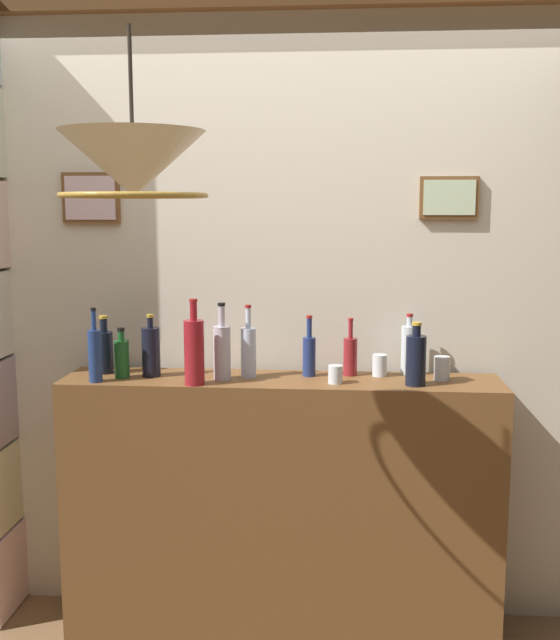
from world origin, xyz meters
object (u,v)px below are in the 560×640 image
Objects in this scene: glass_tumbler_shot at (442,368)px; liquor_bottle_vermouth at (95,354)px; liquor_bottle_scotch at (222,350)px; liquor_bottle_gin at (194,351)px; liquor_bottle_sherry at (409,349)px; liquor_bottle_mezcal at (416,359)px; liquor_bottle_rum at (122,358)px; liquor_bottle_port at (151,351)px; liquor_bottle_tequila at (350,355)px; liquor_bottle_amaro at (105,350)px; pendant_lamp at (133,167)px; liquor_bottle_rye at (248,351)px; glass_tumbler_rocks at (335,374)px; glass_tumbler_highball at (380,365)px; liquor_bottle_vodka at (309,354)px.

liquor_bottle_vermouth is at bearing -174.45° from glass_tumbler_shot.
liquor_bottle_gin is at bearing -134.10° from liquor_bottle_scotch.
liquor_bottle_mezcal is at bearing -87.28° from liquor_bottle_sherry.
liquor_bottle_rum is 0.12m from liquor_bottle_port.
liquor_bottle_sherry is at bearing 9.07° from liquor_bottle_tequila.
liquor_bottle_gin is 0.33m from liquor_bottle_rum.
glass_tumbler_shot is (1.19, 0.02, -0.06)m from liquor_bottle_port.
liquor_bottle_tequila is at bearing 19.08° from liquor_bottle_gin.
liquor_bottle_amaro is 1.17× the size of liquor_bottle_rum.
liquor_bottle_gin is 1.32× the size of liquor_bottle_port.
pendant_lamp is at bearing -143.06° from liquor_bottle_mezcal.
liquor_bottle_tequila is at bearing 8.48° from liquor_bottle_rye.
liquor_bottle_gin is 4.69× the size of glass_tumbler_rocks.
liquor_bottle_scotch is 3.21× the size of glass_tumbler_shot.
glass_tumbler_rocks is at bearing -4.48° from liquor_bottle_scotch.
liquor_bottle_mezcal is at bearing 36.94° from pendant_lamp.
liquor_bottle_scotch is 0.89m from glass_tumbler_shot.
liquor_bottle_tequila is 2.46× the size of glass_tumbler_shot.
liquor_bottle_tequila is at bearing 177.62° from glass_tumbler_highball.
liquor_bottle_rum is at bearing -172.47° from liquor_bottle_tequila.
pendant_lamp reaches higher than liquor_bottle_mezcal.
liquor_bottle_rum is (-0.32, 0.09, -0.05)m from liquor_bottle_gin.
liquor_bottle_sherry is at bearing 7.85° from liquor_bottle_rum.
glass_tumbler_shot is (1.30, 0.06, -0.04)m from liquor_bottle_rum.
liquor_bottle_gin is (-0.44, -0.19, 0.04)m from liquor_bottle_vodka.
liquor_bottle_tequila is 0.71× the size of liquor_bottle_gin.
liquor_bottle_tequila is 0.96× the size of liquor_bottle_mezcal.
pendant_lamp reaches higher than glass_tumbler_shot.
liquor_bottle_port is (0.20, 0.12, -0.01)m from liquor_bottle_vermouth.
liquor_bottle_vermouth reaches higher than glass_tumbler_rocks.
liquor_bottle_mezcal is 1.07m from liquor_bottle_port.
liquor_bottle_port is at bearing -174.33° from liquor_bottle_tequila.
liquor_bottle_rum is at bearing -172.70° from liquor_bottle_vodka.
liquor_bottle_vermouth is at bearing -149.28° from liquor_bottle_port.
liquor_bottle_rum is 1.18m from liquor_bottle_mezcal.
liquor_bottle_port is at bearing -175.10° from liquor_bottle_vodka.
glass_tumbler_shot is (0.12, -0.10, -0.06)m from liquor_bottle_sherry.
liquor_bottle_vermouth is at bearing -85.62° from liquor_bottle_amaro.
liquor_bottle_vodka is at bearing 22.81° from liquor_bottle_gin.
liquor_bottle_mezcal is at bearing -17.17° from liquor_bottle_vodka.
liquor_bottle_scotch is 1.21× the size of liquor_bottle_port.
liquor_bottle_mezcal is (0.67, -0.09, -0.01)m from liquor_bottle_rye.
liquor_bottle_sherry reaches higher than glass_tumbler_shot.
glass_tumbler_rocks is at bearing 2.89° from liquor_bottle_vermouth.
liquor_bottle_amaro is 0.98m from glass_tumbler_rocks.
liquor_bottle_mezcal is 0.21m from glass_tumbler_highball.
liquor_bottle_tequila is (0.52, 0.11, -0.03)m from liquor_bottle_scotch.
liquor_bottle_mezcal is (1.28, -0.12, 0.01)m from liquor_bottle_amaro.
liquor_bottle_rum is at bearing -178.82° from liquor_bottle_scotch.
liquor_bottle_gin is 3.77× the size of glass_tumbler_highball.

